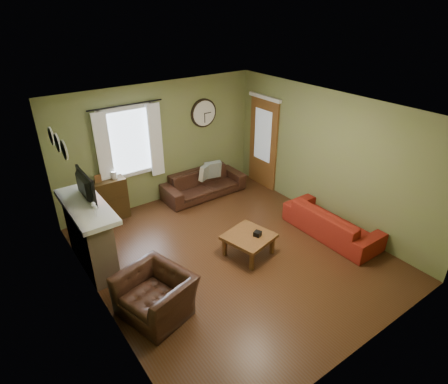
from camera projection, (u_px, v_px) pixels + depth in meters
floor at (232, 254)px, 6.71m from camera, size 4.60×5.20×0.00m
ceiling at (234, 111)px, 5.50m from camera, size 4.60×5.20×0.00m
wall_left at (94, 236)px, 4.92m from camera, size 0.00×5.20×2.60m
wall_right at (327, 158)px, 7.30m from camera, size 0.00×5.20×2.60m
wall_back at (160, 144)px, 7.98m from camera, size 4.60×0.00×2.60m
wall_front at (371, 275)px, 4.24m from camera, size 4.60×0.00×2.60m
fireplace at (90, 238)px, 6.20m from camera, size 0.40×1.40×1.10m
firebox at (103, 246)px, 6.41m from camera, size 0.04×0.60×0.55m
mantel at (86, 206)px, 5.94m from camera, size 0.58×1.60×0.08m
tv at (82, 190)px, 5.96m from camera, size 0.08×0.60×0.35m
tv_screen at (86, 186)px, 5.97m from camera, size 0.02×0.62×0.36m
medallion_left at (64, 150)px, 5.06m from camera, size 0.28×0.28×0.03m
medallion_mid at (57, 143)px, 5.31m from camera, size 0.28×0.28×0.03m
medallion_right at (51, 136)px, 5.57m from camera, size 0.28×0.28×0.03m
window_pane at (128, 142)px, 7.51m from camera, size 1.00×0.02×1.30m
curtain_rod at (126, 105)px, 7.08m from camera, size 0.03×0.03×1.50m
curtain_left at (104, 152)px, 7.17m from camera, size 0.28×0.04×1.55m
curtain_right at (156, 140)px, 7.74m from camera, size 0.28×0.04×1.55m
wall_clock at (204, 113)px, 8.28m from camera, size 0.64×0.06×0.64m
door at (263, 143)px, 8.73m from camera, size 0.05×0.90×2.10m
bookshelf at (109, 200)px, 7.57m from camera, size 0.74×0.31×0.88m
book at (101, 173)px, 7.47m from camera, size 0.30×0.30×0.02m
sofa_brown at (204, 184)px, 8.59m from camera, size 1.91×0.75×0.56m
pillow_left at (212, 170)px, 8.62m from camera, size 0.41×0.20×0.40m
pillow_right at (206, 172)px, 8.52m from camera, size 0.37×0.24×0.36m
sofa_red at (332, 222)px, 7.13m from camera, size 0.75×1.91×0.56m
armchair at (156, 295)px, 5.33m from camera, size 1.11×1.19×0.64m
coffee_table at (249, 245)px, 6.61m from camera, size 0.90×0.90×0.40m
tissue_box at (257, 236)px, 6.50m from camera, size 0.15×0.15×0.09m
wine_glass_a at (96, 211)px, 5.53m from camera, size 0.07×0.07×0.19m
wine_glass_b at (94, 208)px, 5.59m from camera, size 0.07×0.07×0.20m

